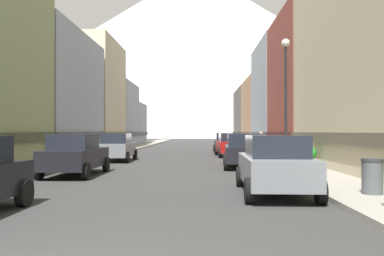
{
  "coord_description": "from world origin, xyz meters",
  "views": [
    {
      "loc": [
        1.59,
        -4.16,
        1.88
      ],
      "look_at": [
        0.69,
        36.17,
        2.26
      ],
      "focal_mm": 37.37,
      "sensor_mm": 36.0,
      "label": 1
    }
  ],
  "objects": [
    {
      "name": "storefront_left_3",
      "position": [
        -11.79,
        38.73,
        5.65
      ],
      "size": [
        8.88,
        10.48,
        11.67
      ],
      "color": "beige",
      "rests_on": "ground"
    },
    {
      "name": "car_right_3",
      "position": [
        3.8,
        32.79,
        0.9
      ],
      "size": [
        2.09,
        4.41,
        1.78
      ],
      "color": "black",
      "rests_on": "ground"
    },
    {
      "name": "storefront_right_4",
      "position": [
        10.96,
        49.04,
        4.26
      ],
      "size": [
        7.23,
        11.81,
        8.83
      ],
      "color": "tan",
      "rests_on": "ground"
    },
    {
      "name": "car_right_0",
      "position": [
        3.8,
        7.84,
        0.9
      ],
      "size": [
        2.15,
        4.44,
        1.78
      ],
      "color": "slate",
      "rests_on": "ground"
    },
    {
      "name": "mountain_backdrop",
      "position": [
        -1.76,
        260.0,
        55.23
      ],
      "size": [
        304.87,
        304.87,
        110.46
      ],
      "primitive_type": "cone",
      "color": "silver",
      "rests_on": "ground"
    },
    {
      "name": "car_right_1",
      "position": [
        3.8,
        16.73,
        0.9
      ],
      "size": [
        2.25,
        4.48,
        1.78
      ],
      "color": "black",
      "rests_on": "ground"
    },
    {
      "name": "car_left_1",
      "position": [
        -3.8,
        12.84,
        0.9
      ],
      "size": [
        2.06,
        4.4,
        1.78
      ],
      "color": "black",
      "rests_on": "ground"
    },
    {
      "name": "storefront_left_4",
      "position": [
        -11.03,
        49.37,
        4.07
      ],
      "size": [
        7.36,
        10.32,
        8.44
      ],
      "color": "#99A5B2",
      "rests_on": "ground"
    },
    {
      "name": "storefront_left_2",
      "position": [
        -11.18,
        26.82,
        4.65
      ],
      "size": [
        7.67,
        12.38,
        9.64
      ],
      "color": "#99A5B2",
      "rests_on": "ground"
    },
    {
      "name": "storefront_right_5",
      "position": [
        12.16,
        61.97,
        4.29
      ],
      "size": [
        9.63,
        13.82,
        8.89
      ],
      "color": "#66605B",
      "rests_on": "ground"
    },
    {
      "name": "car_left_2",
      "position": [
        -3.8,
        21.28,
        0.9
      ],
      "size": [
        2.13,
        4.43,
        1.78
      ],
      "color": "slate",
      "rests_on": "ground"
    },
    {
      "name": "potted_plant_2",
      "position": [
        7.0,
        15.83,
        0.74
      ],
      "size": [
        0.68,
        0.68,
        1.0
      ],
      "color": "gray",
      "rests_on": "sidewalk_right"
    },
    {
      "name": "trash_bin_right",
      "position": [
        6.35,
        7.04,
        0.64
      ],
      "size": [
        0.59,
        0.59,
        0.98
      ],
      "color": "#4C5156",
      "rests_on": "sidewalk_right"
    },
    {
      "name": "sidewalk_right",
      "position": [
        6.25,
        35.0,
        0.07
      ],
      "size": [
        2.5,
        100.0,
        0.15
      ],
      "primitive_type": "cube",
      "color": "gray",
      "rests_on": "ground"
    },
    {
      "name": "streetlamp_right",
      "position": [
        5.35,
        13.6,
        3.99
      ],
      "size": [
        0.36,
        0.36,
        5.86
      ],
      "color": "black",
      "rests_on": "sidewalk_right"
    },
    {
      "name": "pedestrian_0",
      "position": [
        6.25,
        26.91,
        0.96
      ],
      "size": [
        0.36,
        0.36,
        1.75
      ],
      "color": "brown",
      "rests_on": "sidewalk_right"
    },
    {
      "name": "storefront_right_2",
      "position": [
        11.0,
        26.62,
        5.27
      ],
      "size": [
        7.31,
        9.92,
        10.9
      ],
      "color": "brown",
      "rests_on": "ground"
    },
    {
      "name": "storefront_left_5",
      "position": [
        -11.09,
        58.72,
        3.06
      ],
      "size": [
        7.48,
        8.22,
        6.35
      ],
      "color": "#99A5B2",
      "rests_on": "ground"
    },
    {
      "name": "storefront_right_3",
      "position": [
        11.59,
        37.35,
        5.34
      ],
      "size": [
        8.48,
        11.01,
        11.03
      ],
      "color": "#99A5B2",
      "rests_on": "ground"
    },
    {
      "name": "car_right_2",
      "position": [
        3.8,
        26.16,
        0.9
      ],
      "size": [
        2.23,
        4.47,
        1.78
      ],
      "color": "#9E1111",
      "rests_on": "ground"
    },
    {
      "name": "sidewalk_left",
      "position": [
        -6.25,
        35.0,
        0.07
      ],
      "size": [
        2.5,
        100.0,
        0.15
      ],
      "primitive_type": "cube",
      "color": "gray",
      "rests_on": "ground"
    }
  ]
}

